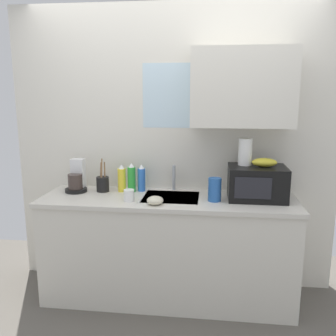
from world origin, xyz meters
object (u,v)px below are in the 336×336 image
microwave (257,183)px  coffee_maker (77,179)px  banana_bunch (264,162)px  cereal_canister (215,190)px  small_bowl (155,200)px  paper_towel_roll (245,152)px  mug_white (129,195)px  utensil_crock (103,184)px  dish_soap_bottle_yellow (122,179)px  dish_soap_bottle_green (132,178)px  dish_soap_bottle_blue (142,179)px

microwave → coffee_maker: (-1.54, 0.06, -0.03)m
banana_bunch → cereal_canister: 0.45m
microwave → small_bowl: bearing=-162.7°
banana_bunch → paper_towel_roll: size_ratio=0.91×
coffee_maker → mug_white: 0.58m
utensil_crock → small_bowl: (0.51, -0.32, -0.04)m
dish_soap_bottle_yellow → mug_white: dish_soap_bottle_yellow is taller
small_bowl → paper_towel_roll: bearing=23.2°
paper_towel_roll → dish_soap_bottle_green: 1.00m
mug_white → microwave: bearing=10.5°
paper_towel_roll → cereal_canister: size_ratio=1.17×
microwave → paper_towel_roll: (-0.10, 0.05, 0.24)m
microwave → dish_soap_bottle_blue: bearing=172.3°
paper_towel_roll → dish_soap_bottle_green: paper_towel_roll is taller
dish_soap_bottle_green → cereal_canister: 0.75m
paper_towel_roll → dish_soap_bottle_blue: bearing=174.8°
paper_towel_roll → coffee_maker: (-1.44, 0.01, -0.28)m
dish_soap_bottle_green → mug_white: 0.30m
paper_towel_roll → dish_soap_bottle_yellow: size_ratio=0.92×
banana_bunch → mug_white: (-1.07, -0.19, -0.26)m
banana_bunch → dish_soap_bottle_green: banana_bunch is taller
paper_towel_roll → cereal_canister: 0.40m
dish_soap_bottle_yellow → cereal_canister: dish_soap_bottle_yellow is taller
dish_soap_bottle_green → small_bowl: 0.45m
small_bowl → microwave: bearing=17.3°
dish_soap_bottle_green → coffee_maker: bearing=-174.9°
dish_soap_bottle_blue → small_bowl: 0.43m
coffee_maker → dish_soap_bottle_blue: bearing=7.3°
dish_soap_bottle_blue → small_bowl: dish_soap_bottle_blue is taller
dish_soap_bottle_blue → microwave: bearing=-7.7°
coffee_maker → microwave: bearing=-2.2°
paper_towel_roll → dish_soap_bottle_yellow: bearing=177.7°
banana_bunch → mug_white: 1.12m
small_bowl → dish_soap_bottle_green: bearing=126.7°
microwave → small_bowl: size_ratio=3.54×
coffee_maker → dish_soap_bottle_yellow: size_ratio=1.17×
banana_bunch → dish_soap_bottle_blue: bearing=172.8°
coffee_maker → dish_soap_bottle_green: size_ratio=1.11×
dish_soap_bottle_blue → coffee_maker: bearing=-172.7°
dish_soap_bottle_blue → small_bowl: (0.18, -0.38, -0.08)m
banana_bunch → cereal_canister: size_ratio=1.07×
microwave → dish_soap_bottle_yellow: 1.15m
coffee_maker → dish_soap_bottle_blue: 0.57m
dish_soap_bottle_blue → dish_soap_bottle_yellow: 0.17m
microwave → dish_soap_bottle_green: bearing=174.5°
microwave → utensil_crock: size_ratio=1.56×
microwave → mug_white: microwave is taller
dish_soap_bottle_blue → dish_soap_bottle_green: bearing=-160.6°
cereal_canister → small_bowl: (-0.46, -0.15, -0.06)m
coffee_maker → mug_white: bearing=-25.3°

